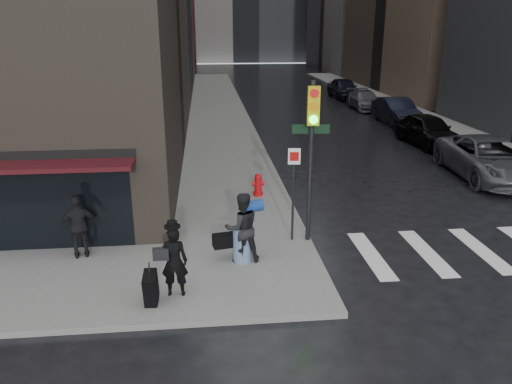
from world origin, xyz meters
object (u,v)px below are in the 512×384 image
traffic_light (310,142)px  man_overcoat (169,266)px  parked_car_4 (344,88)px  man_jeans (242,228)px  parked_car_0 (489,158)px  parked_car_2 (397,111)px  fire_hydrant (258,186)px  parked_car_1 (428,130)px  man_greycoat (79,226)px  parked_car_3 (365,100)px

traffic_light → man_overcoat: bearing=-138.2°
parked_car_4 → man_jeans: bearing=-111.1°
parked_car_0 → parked_car_4: (0.32, 23.40, 0.02)m
parked_car_0 → parked_car_2: size_ratio=1.21×
fire_hydrant → parked_car_0: parked_car_0 is taller
traffic_light → parked_car_1: traffic_light is taller
fire_hydrant → parked_car_0: size_ratio=0.14×
man_greycoat → traffic_light: size_ratio=0.39×
man_overcoat → traffic_light: 5.05m
parked_car_0 → parked_car_1: 5.85m
man_jeans → parked_car_1: man_jeans is taller
man_overcoat → parked_car_2: bearing=-120.6°
man_greycoat → fire_hydrant: man_greycoat is taller
man_overcoat → parked_car_2: man_overcoat is taller
parked_car_0 → parked_car_1: parked_car_0 is taller
man_jeans → parked_car_3: man_jeans is taller
man_greycoat → parked_car_1: man_greycoat is taller
man_jeans → parked_car_0: bearing=-159.4°
traffic_light → parked_car_3: (9.06, 23.37, -2.38)m
traffic_light → parked_car_1: 14.74m
man_overcoat → fire_hydrant: (2.73, 6.84, -0.41)m
man_overcoat → parked_car_3: size_ratio=0.40×
man_jeans → parked_car_0: 12.73m
parked_car_2 → parked_car_1: bearing=-96.4°
man_overcoat → parked_car_2: (12.97, 20.23, -0.12)m
parked_car_0 → parked_car_4: bearing=93.3°
traffic_light → fire_hydrant: size_ratio=5.55×
man_greycoat → parked_car_4: size_ratio=0.35×
parked_car_0 → parked_car_2: parked_car_0 is taller
man_greycoat → parked_car_0: man_greycoat is taller
parked_car_1 → parked_car_3: (0.33, 11.70, -0.14)m
parked_car_4 → parked_car_3: bearing=-91.2°
traffic_light → parked_car_2: (9.28, 17.52, -2.25)m
traffic_light → parked_car_0: 10.74m
man_greycoat → parked_car_0: size_ratio=0.29×
man_jeans → parked_car_4: (11.01, 30.31, -0.26)m
man_jeans → traffic_light: 2.97m
man_jeans → parked_car_4: size_ratio=0.38×
parked_car_0 → parked_car_1: bearing=94.3°
parked_car_0 → parked_car_2: bearing=91.5°
man_jeans → parked_car_1: 16.64m
man_overcoat → man_greycoat: 3.39m
fire_hydrant → parked_car_4: 27.02m
traffic_light → parked_car_1: bearing=58.7°
parked_car_2 → parked_car_4: (-0.21, 11.70, 0.03)m
man_jeans → man_greycoat: 4.27m
fire_hydrant → man_greycoat: bearing=-139.0°
parked_car_3 → parked_car_1: bearing=-90.4°
man_greycoat → parked_car_3: 28.23m
parked_car_1 → parked_car_2: parked_car_1 is taller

